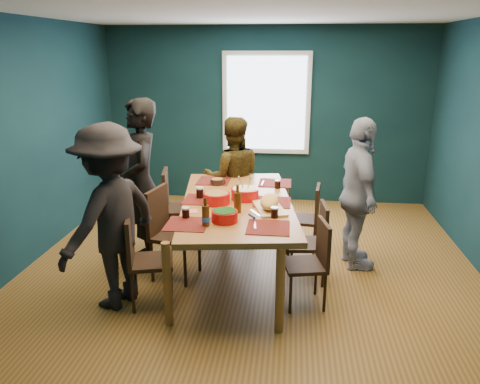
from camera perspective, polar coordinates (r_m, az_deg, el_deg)
The scene contains 26 objects.
room at distance 5.17m, azimuth 1.74°, elevation 6.12°, with size 5.01×5.01×2.71m.
dining_table at distance 4.87m, azimuth -0.38°, elevation -2.00°, with size 1.41×2.35×0.84m.
chair_left_far at distance 5.79m, azimuth -7.98°, elevation -1.20°, with size 0.50×0.50×0.95m.
chair_left_mid at distance 4.99m, azimuth -8.90°, elevation -4.12°, with size 0.52×0.52×0.97m.
chair_left_near at distance 4.50m, azimuth -11.92°, elevation -7.36°, with size 0.49×0.49×0.89m.
chair_right_far at distance 5.62m, azimuth 8.43°, elevation -2.61°, with size 0.41×0.41×0.82m.
chair_right_mid at distance 4.91m, azimuth 9.03°, elevation -5.41°, with size 0.42×0.42×0.84m.
chair_right_near at distance 4.47m, azimuth 8.91°, elevation -7.82°, with size 0.45×0.45×0.83m.
person_far_left at distance 5.25m, azimuth -11.95°, elevation 0.98°, with size 0.68×0.45×1.86m, color black.
person_back at distance 5.95m, azimuth -0.88°, elevation 1.73°, with size 0.76×0.59×1.56m, color black.
person_right at distance 5.22m, azimuth 14.26°, elevation -0.32°, with size 0.98×0.41×1.68m, color white.
person_near_left at distance 4.45m, azimuth -15.54°, elevation -3.02°, with size 1.12×0.65×1.74m, color black.
bowl_salad at distance 4.76m, azimuth -2.88°, elevation -0.71°, with size 0.27×0.27×0.11m.
bowl_dumpling at distance 4.88m, azimuth 0.59°, elevation -0.15°, with size 0.29×0.29×0.27m.
bowl_herbs at distance 4.26m, azimuth -1.89°, elevation -2.89°, with size 0.24×0.24×0.11m.
cutting_board at distance 4.59m, azimuth 3.59°, elevation -1.37°, with size 0.39×0.64×0.14m.
small_bowl at distance 5.44m, azimuth -2.79°, elevation 1.31°, with size 0.16×0.16×0.07m.
beer_bottle_a at distance 4.15m, azimuth -4.21°, elevation -2.91°, with size 0.07×0.07×0.26m.
beer_bottle_b at distance 4.48m, azimuth -0.30°, elevation -1.17°, with size 0.07×0.07×0.28m.
cola_glass_a at distance 4.37m, azimuth -6.63°, elevation -2.47°, with size 0.07×0.07×0.10m.
cola_glass_b at distance 4.37m, azimuth 4.23°, elevation -2.43°, with size 0.07×0.07×0.10m.
cola_glass_c at distance 5.29m, azimuth 4.60°, elevation 1.03°, with size 0.07×0.07×0.10m.
cola_glass_d at distance 4.94m, azimuth -4.91°, elevation -0.02°, with size 0.08×0.08×0.12m.
napkin_a at distance 4.88m, azimuth 3.96°, elevation -0.97°, with size 0.13×0.13×0.00m, color #DE6E5D.
napkin_b at distance 4.56m, azimuth -6.03°, elevation -2.34°, with size 0.13×0.13×0.00m, color #DE6E5D.
napkin_c at distance 4.14m, azimuth 3.25°, elevation -4.30°, with size 0.14×0.14×0.00m, color #DE6E5D.
Camera 1 is at (0.42, -4.80, 2.35)m, focal length 35.00 mm.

